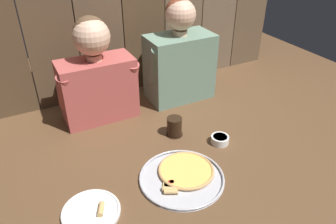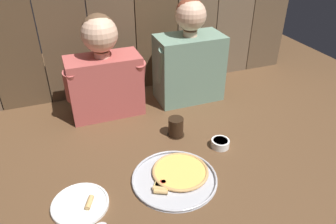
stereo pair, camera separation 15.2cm
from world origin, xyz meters
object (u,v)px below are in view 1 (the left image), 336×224
object	(u,v)px
dinner_plate	(91,212)
diner_right	(180,57)
dipping_bowl	(220,139)
drinking_glass	(174,127)
diner_left	(96,74)
pizza_tray	(183,175)

from	to	relation	value
dinner_plate	diner_right	xyz separation A→B (m)	(0.75, 0.66, 0.26)
dinner_plate	diner_right	world-z (taller)	diner_right
dipping_bowl	drinking_glass	bearing A→B (deg)	134.70
dipping_bowl	diner_left	world-z (taller)	diner_left
dinner_plate	drinking_glass	bearing A→B (deg)	30.45
dinner_plate	diner_left	size ratio (longest dim) A/B	0.40
dinner_plate	dipping_bowl	world-z (taller)	dipping_bowl
diner_left	diner_right	distance (m)	0.50
drinking_glass	diner_left	bearing A→B (deg)	129.23
pizza_tray	diner_left	xyz separation A→B (m)	(-0.17, 0.65, 0.25)
diner_right	dinner_plate	bearing A→B (deg)	-138.79
dinner_plate	drinking_glass	size ratio (longest dim) A/B	2.27
pizza_tray	drinking_glass	size ratio (longest dim) A/B	3.72
dinner_plate	diner_right	size ratio (longest dim) A/B	0.38
drinking_glass	diner_right	xyz separation A→B (m)	(0.22, 0.35, 0.22)
pizza_tray	dipping_bowl	world-z (taller)	dipping_bowl
dinner_plate	diner_right	distance (m)	1.03
pizza_tray	dinner_plate	bearing A→B (deg)	-178.06
dipping_bowl	diner_right	distance (m)	0.57
dipping_bowl	diner_right	xyz separation A→B (m)	(0.05, 0.52, 0.24)
pizza_tray	diner_right	distance (m)	0.77
diner_left	diner_right	bearing A→B (deg)	-0.08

